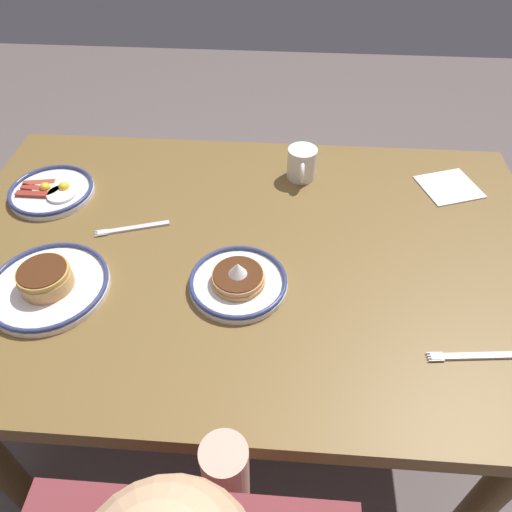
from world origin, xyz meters
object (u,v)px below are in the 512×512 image
at_px(plate_near_main, 51,191).
at_px(plate_far_companion, 238,281).
at_px(fork_near, 475,356).
at_px(paper_napkin, 449,187).
at_px(coffee_mug, 302,163).
at_px(plate_center_pancakes, 48,284).
at_px(fork_far, 132,228).

distance_m(plate_near_main, plate_far_companion, 0.62).
bearing_deg(plate_far_companion, fork_near, 162.52).
relative_size(paper_napkin, fork_near, 0.77).
bearing_deg(coffee_mug, fork_near, 121.02).
bearing_deg(plate_near_main, fork_near, 156.42).
bearing_deg(plate_far_companion, plate_center_pancakes, 5.70).
bearing_deg(plate_center_pancakes, paper_napkin, -155.14).
distance_m(plate_far_companion, fork_near, 0.51).
bearing_deg(plate_near_main, plate_center_pancakes, 109.78).
height_order(plate_far_companion, fork_near, plate_far_companion).
distance_m(plate_near_main, fork_far, 0.28).
height_order(coffee_mug, fork_far, coffee_mug).
bearing_deg(fork_far, plate_far_companion, 149.17).
xyz_separation_m(plate_center_pancakes, plate_far_companion, (-0.42, -0.04, -0.00)).
height_order(plate_near_main, fork_near, plate_near_main).
relative_size(fork_near, fork_far, 1.06).
relative_size(plate_center_pancakes, plate_far_companion, 1.20).
height_order(plate_near_main, coffee_mug, coffee_mug).
relative_size(plate_near_main, paper_napkin, 1.51).
relative_size(plate_near_main, fork_far, 1.24).
xyz_separation_m(plate_near_main, fork_far, (-0.25, 0.12, -0.01)).
xyz_separation_m(coffee_mug, paper_napkin, (-0.41, 0.02, -0.04)).
bearing_deg(fork_near, plate_near_main, -23.58).
distance_m(fork_near, fork_far, 0.84).
xyz_separation_m(plate_center_pancakes, paper_napkin, (-0.97, -0.45, -0.02)).
height_order(coffee_mug, paper_napkin, coffee_mug).
bearing_deg(fork_near, plate_far_companion, -17.48).
xyz_separation_m(plate_far_companion, coffee_mug, (-0.14, -0.43, 0.03)).
distance_m(plate_far_companion, coffee_mug, 0.45).
distance_m(plate_center_pancakes, plate_far_companion, 0.42).
relative_size(plate_center_pancakes, coffee_mug, 2.36).
xyz_separation_m(plate_near_main, coffee_mug, (-0.68, -0.13, 0.03)).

